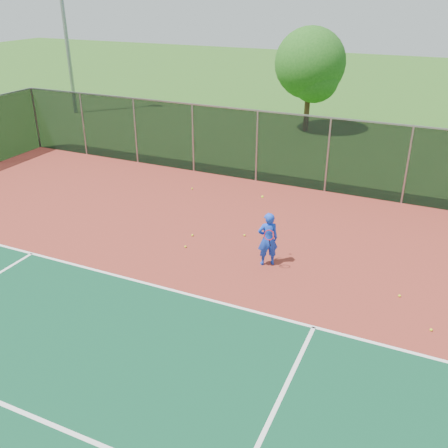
# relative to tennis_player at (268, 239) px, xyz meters

# --- Properties ---
(ground) EXTENTS (120.00, 120.00, 0.00)m
(ground) POSITION_rel_tennis_player_xyz_m (0.11, -5.44, -0.86)
(ground) COLOR #265618
(ground) RESTS_ON ground
(court_apron) EXTENTS (30.00, 20.00, 0.02)m
(court_apron) POSITION_rel_tennis_player_xyz_m (0.11, -3.44, -0.85)
(court_apron) COLOR maroon
(court_apron) RESTS_ON ground
(fence_back) EXTENTS (30.00, 0.06, 3.03)m
(fence_back) POSITION_rel_tennis_player_xyz_m (0.11, 6.56, 0.70)
(fence_back) COLOR black
(fence_back) RESTS_ON court_apron
(tennis_player) EXTENTS (0.73, 0.75, 2.13)m
(tennis_player) POSITION_rel_tennis_player_xyz_m (0.00, 0.00, 0.00)
(tennis_player) COLOR blue
(tennis_player) RESTS_ON court_apron
(practice_ball_0) EXTENTS (0.07, 0.07, 0.07)m
(practice_ball_0) POSITION_rel_tennis_player_xyz_m (-2.72, -0.10, -0.81)
(practice_ball_0) COLOR #DCED1B
(practice_ball_0) RESTS_ON court_apron
(practice_ball_1) EXTENTS (0.07, 0.07, 0.07)m
(practice_ball_1) POSITION_rel_tennis_player_xyz_m (-4.89, 4.48, -0.81)
(practice_ball_1) COLOR #DCED1B
(practice_ball_1) RESTS_ON court_apron
(practice_ball_2) EXTENTS (0.07, 0.07, 0.07)m
(practice_ball_2) POSITION_rel_tennis_player_xyz_m (3.85, -0.19, -0.81)
(practice_ball_2) COLOR #DCED1B
(practice_ball_2) RESTS_ON court_apron
(practice_ball_3) EXTENTS (0.07, 0.07, 0.07)m
(practice_ball_3) POSITION_rel_tennis_player_xyz_m (4.73, -1.40, -0.81)
(practice_ball_3) COLOR #DCED1B
(practice_ball_3) RESTS_ON court_apron
(practice_ball_4) EXTENTS (0.07, 0.07, 0.07)m
(practice_ball_4) POSITION_rel_tennis_player_xyz_m (-2.89, 0.71, -0.81)
(practice_ball_4) COLOR #DCED1B
(practice_ball_4) RESTS_ON court_apron
(practice_ball_5) EXTENTS (0.07, 0.07, 0.07)m
(practice_ball_5) POSITION_rel_tennis_player_xyz_m (-1.31, 1.43, -0.81)
(practice_ball_5) COLOR #DCED1B
(practice_ball_5) RESTS_ON court_apron
(floodlight_nw) EXTENTS (0.90, 0.40, 11.18)m
(floodlight_nw) POSITION_rel_tennis_player_xyz_m (-18.42, 13.65, 5.49)
(floodlight_nw) COLOR gray
(floodlight_nw) RESTS_ON ground
(tree_back_left) EXTENTS (3.89, 3.89, 5.71)m
(tree_back_left) POSITION_rel_tennis_player_xyz_m (-3.18, 15.46, 2.72)
(tree_back_left) COLOR #3C2416
(tree_back_left) RESTS_ON ground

